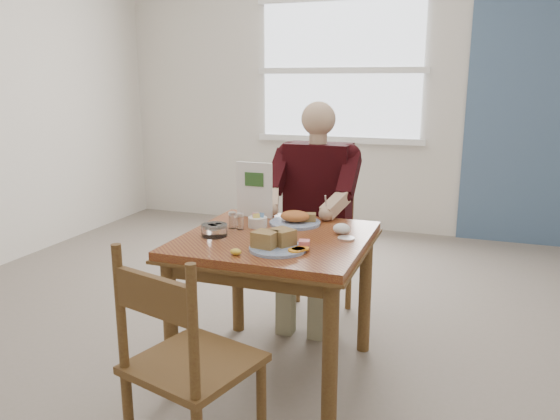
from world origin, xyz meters
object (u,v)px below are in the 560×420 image
at_px(table, 276,257).
at_px(chair_near, 185,365).
at_px(chair_far, 318,244).
at_px(near_plate, 277,243).
at_px(diner, 315,196).
at_px(far_plate, 296,219).

relative_size(table, chair_near, 0.97).
distance_m(chair_far, near_plate, 1.06).
height_order(chair_near, diner, diner).
distance_m(diner, far_plate, 0.46).
height_order(chair_far, near_plate, chair_far).
distance_m(chair_far, diner, 0.34).
distance_m(chair_far, chair_near, 1.66).
bearing_deg(chair_near, chair_far, 88.48).
height_order(table, far_plate, far_plate).
xyz_separation_m(diner, far_plate, (0.03, -0.46, -0.03)).
xyz_separation_m(chair_far, diner, (0.00, -0.09, 0.33)).
xyz_separation_m(table, diner, (0.00, 0.71, 0.17)).
bearing_deg(chair_far, table, -90.00).
xyz_separation_m(table, chair_far, (0.00, 0.80, -0.16)).
bearing_deg(diner, table, -90.00).
height_order(table, diner, diner).
bearing_deg(table, chair_near, -92.92).
bearing_deg(near_plate, diner, 95.19).
bearing_deg(table, near_plate, -68.51).
bearing_deg(far_plate, near_plate, -82.95).
bearing_deg(near_plate, table, 111.49).
xyz_separation_m(chair_near, diner, (0.04, 1.57, 0.33)).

